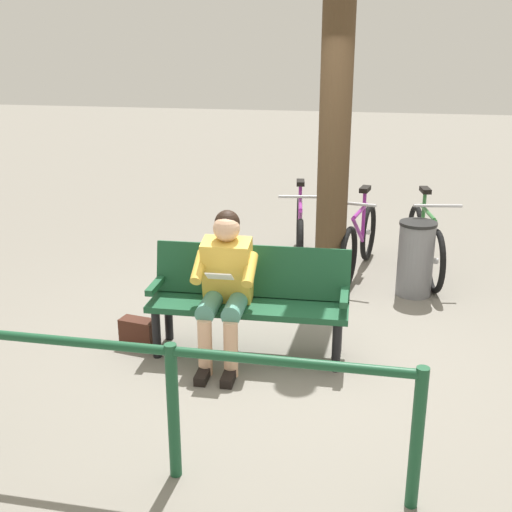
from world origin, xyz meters
name	(u,v)px	position (x,y,z in m)	size (l,w,h in m)	color
ground_plane	(286,350)	(0.00, 0.00, 0.00)	(40.00, 40.00, 0.00)	slate
bench	(250,293)	(0.29, 0.05, 0.51)	(1.62, 0.56, 0.87)	#194C2D
person_reading	(225,280)	(0.45, 0.22, 0.66)	(0.51, 0.78, 1.20)	gold
handbag	(138,333)	(1.22, 0.18, 0.12)	(0.30, 0.14, 0.24)	#3F1E14
tree_trunk	(337,82)	(-0.21, -1.44, 2.08)	(0.31, 0.31, 4.16)	#4C3823
litter_bin	(416,259)	(-1.06, -1.51, 0.38)	(0.37, 0.37, 0.76)	slate
bicycle_red	(425,243)	(-1.17, -2.13, 0.36)	(0.49, 1.66, 0.94)	black
bicycle_silver	(359,242)	(-0.46, -2.04, 0.36)	(0.48, 1.67, 0.94)	black
bicycle_orange	(300,233)	(0.22, -2.24, 0.36)	(0.48, 1.67, 0.94)	black
railing_fence	(172,388)	(0.36, 1.73, 0.58)	(2.78, 0.11, 0.85)	#194C2D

